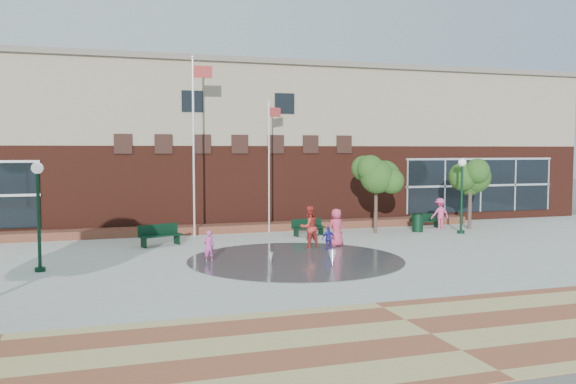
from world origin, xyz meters
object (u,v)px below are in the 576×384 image
object	(u,v)px
flagpole_right	(270,159)
trash_can	(418,223)
bench_left	(160,239)
child_splash	(209,246)
flagpole_left	(194,137)

from	to	relation	value
flagpole_right	trash_can	distance (m)	8.41
bench_left	child_splash	bearing A→B (deg)	-93.78
bench_left	child_splash	xyz separation A→B (m)	(1.37, -4.43, 0.30)
bench_left	trash_can	xyz separation A→B (m)	(13.29, 0.69, 0.18)
flagpole_left	child_splash	bearing A→B (deg)	-95.75
flagpole_right	child_splash	distance (m)	9.23
flagpole_right	bench_left	xyz separation A→B (m)	(-5.91, -2.93, -3.52)
flagpole_right	trash_can	size ratio (longest dim) A/B	7.02
child_splash	trash_can	bearing A→B (deg)	-166.84
flagpole_right	bench_left	size ratio (longest dim) A/B	3.42
flagpole_left	trash_can	bearing A→B (deg)	-9.24
flagpole_right	trash_can	xyz separation A→B (m)	(7.39, -2.24, -3.34)
flagpole_left	flagpole_right	xyz separation A→B (m)	(3.97, 0.59, -1.09)
trash_can	child_splash	bearing A→B (deg)	-156.77
trash_can	child_splash	distance (m)	12.97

